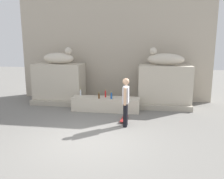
{
  "coord_description": "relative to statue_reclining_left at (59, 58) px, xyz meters",
  "views": [
    {
      "loc": [
        1.69,
        -6.1,
        2.8
      ],
      "look_at": [
        0.4,
        2.3,
        1.1
      ],
      "focal_mm": 36.98,
      "sensor_mm": 36.0,
      "label": 1
    }
  ],
  "objects": [
    {
      "name": "bottle_clear",
      "position": [
        1.31,
        -1.02,
        -1.43
      ],
      "size": [
        0.07,
        0.07,
        0.31
      ],
      "color": "silver",
      "rests_on": "ledge_block"
    },
    {
      "name": "bottle_blue",
      "position": [
        2.71,
        -1.4,
        -1.43
      ],
      "size": [
        0.08,
        0.08,
        0.3
      ],
      "color": "#194C99",
      "rests_on": "ledge_block"
    },
    {
      "name": "bottle_red",
      "position": [
        2.42,
        -1.15,
        -1.43
      ],
      "size": [
        0.07,
        0.07,
        0.31
      ],
      "color": "red",
      "rests_on": "ledge_block"
    },
    {
      "name": "skateboard",
      "position": [
        3.34,
        -2.31,
        -2.08
      ],
      "size": [
        0.25,
        0.81,
        0.08
      ],
      "rotation": [
        0.0,
        0.0,
        1.5
      ],
      "color": "maroon",
      "rests_on": "ground_plane"
    },
    {
      "name": "ground_plane",
      "position": [
        2.44,
        -4.33,
        -2.14
      ],
      "size": [
        40.0,
        40.0,
        0.0
      ],
      "primitive_type": "plane",
      "color": "slate"
    },
    {
      "name": "facade_wall",
      "position": [
        2.44,
        1.23,
        0.38
      ],
      "size": [
        9.5,
        0.6,
        5.05
      ],
      "primitive_type": "cube",
      "color": "#B8AB98",
      "rests_on": "ground_plane"
    },
    {
      "name": "pedestal_right",
      "position": [
        4.91,
        0.01,
        -1.21
      ],
      "size": [
        2.29,
        1.21,
        1.86
      ],
      "primitive_type": "cube",
      "color": "beige",
      "rests_on": "ground_plane"
    },
    {
      "name": "statue_reclining_right",
      "position": [
        4.88,
        0.01,
        0.0
      ],
      "size": [
        1.66,
        0.79,
        0.78
      ],
      "rotation": [
        0.0,
        0.0,
        3.0
      ],
      "color": "beige",
      "rests_on": "pedestal_right"
    },
    {
      "name": "stair_step",
      "position": [
        2.44,
        -0.62,
        -2.03
      ],
      "size": [
        7.23,
        0.5,
        0.22
      ],
      "primitive_type": "cube",
      "color": "#A9A08F",
      "rests_on": "ground_plane"
    },
    {
      "name": "ledge_block",
      "position": [
        2.44,
        -1.18,
        -1.85
      ],
      "size": [
        2.82,
        0.67,
        0.58
      ],
      "primitive_type": "cube",
      "color": "beige",
      "rests_on": "ground_plane"
    },
    {
      "name": "bottle_brown",
      "position": [
        2.21,
        -1.43,
        -1.45
      ],
      "size": [
        0.07,
        0.07,
        0.26
      ],
      "color": "#593314",
      "rests_on": "ledge_block"
    },
    {
      "name": "pedestal_left",
      "position": [
        -0.04,
        0.01,
        -1.21
      ],
      "size": [
        2.29,
        1.21,
        1.86
      ],
      "primitive_type": "cube",
      "color": "beige",
      "rests_on": "ground_plane"
    },
    {
      "name": "statue_reclining_left",
      "position": [
        0.0,
        0.0,
        0.0
      ],
      "size": [
        1.68,
        0.84,
        0.78
      ],
      "rotation": [
        0.0,
        0.0,
        -0.18
      ],
      "color": "beige",
      "rests_on": "pedestal_left"
    },
    {
      "name": "skater",
      "position": [
        3.44,
        -2.88,
        -1.22
      ],
      "size": [
        0.23,
        0.54,
        1.67
      ],
      "rotation": [
        0.0,
        0.0,
        1.55
      ],
      "color": "black",
      "rests_on": "ground_plane"
    }
  ]
}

